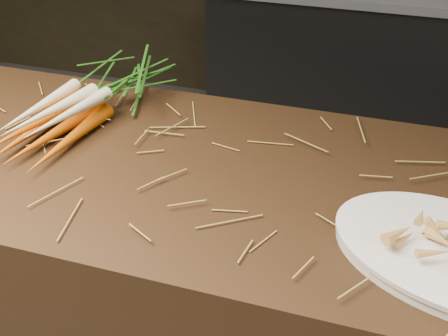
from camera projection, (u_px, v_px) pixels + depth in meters
The scene contains 4 objects.
main_counter at pixel (223, 317), 1.45m from camera, with size 2.40×0.70×0.90m, color black.
back_counter at pixel (390, 69), 2.89m from camera, with size 1.82×0.62×0.84m.
straw_bedding at pixel (223, 168), 1.20m from camera, with size 1.40×0.60×0.02m, color olive, non-canonical shape.
root_veg_bunch at pixel (97, 94), 1.41m from camera, with size 0.26×0.59×0.11m.
Camera 1 is at (0.31, -0.66, 1.56)m, focal length 45.00 mm.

